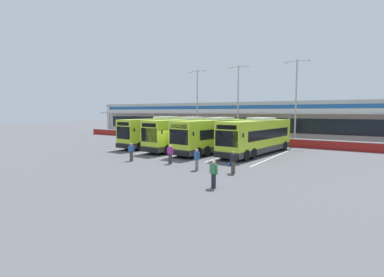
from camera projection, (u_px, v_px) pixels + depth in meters
name	position (u px, v px, depth m)	size (l,w,h in m)	color
ground_plane	(171.00, 157.00, 27.93)	(200.00, 200.00, 0.00)	#56565B
terminal_building	(264.00, 120.00, 50.06)	(70.00, 13.00, 6.00)	beige
red_barrier_wall	(234.00, 139.00, 39.95)	(60.00, 0.40, 1.10)	maroon
coach_bus_leftmost	(161.00, 132.00, 36.60)	(3.85, 12.33, 3.78)	#B7DB2D
coach_bus_left_centre	(187.00, 134.00, 33.54)	(3.85, 12.33, 3.78)	#B7DB2D
coach_bus_centre	(215.00, 136.00, 31.29)	(3.85, 12.33, 3.78)	#B7DB2D
coach_bus_right_centre	(257.00, 137.00, 29.68)	(3.85, 12.33, 3.78)	#B7DB2D
bay_stripe_far_west	(147.00, 145.00, 37.51)	(0.14, 13.00, 0.01)	silver
bay_stripe_west	(173.00, 148.00, 35.21)	(0.14, 13.00, 0.01)	silver
bay_stripe_mid_west	(202.00, 150.00, 32.92)	(0.14, 13.00, 0.01)	silver
bay_stripe_centre	(236.00, 153.00, 30.63)	(0.14, 13.00, 0.01)	silver
bay_stripe_mid_east	(275.00, 156.00, 28.34)	(0.14, 13.00, 0.01)	silver
pedestrian_with_handbag	(233.00, 162.00, 20.37)	(0.63, 0.36, 1.62)	#4C4238
pedestrian_in_dark_coat	(170.00, 154.00, 24.19)	(0.54, 0.29, 1.62)	#33333D
pedestrian_child	(131.00, 151.00, 25.58)	(0.53, 0.34, 1.62)	#4C4238
pedestrian_near_bin	(214.00, 173.00, 16.50)	(0.54, 0.35, 1.62)	black
pedestrian_approaching_bus	(197.00, 159.00, 21.57)	(0.54, 0.38, 1.62)	slate
lamp_post_west	(197.00, 100.00, 46.15)	(3.24, 0.28, 11.00)	#9E9EA3
lamp_post_centre	(238.00, 99.00, 41.69)	(3.24, 0.28, 11.00)	#9E9EA3
lamp_post_east	(296.00, 97.00, 36.81)	(3.24, 0.28, 11.00)	#9E9EA3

